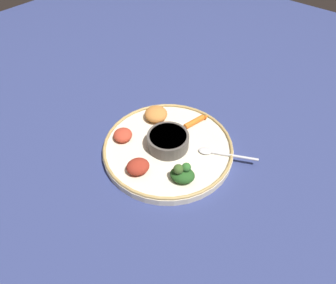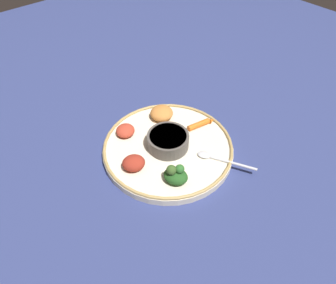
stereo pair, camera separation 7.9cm
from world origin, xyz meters
TOP-DOWN VIEW (x-y plane):
  - ground_plane at (0.00, 0.00)m, footprint 2.40×2.40m
  - platter at (0.00, 0.00)m, footprint 0.34×0.34m
  - platter_rim at (0.00, 0.00)m, footprint 0.34×0.34m
  - center_bowl at (0.00, 0.00)m, footprint 0.11×0.11m
  - spoon at (0.06, -0.12)m, footprint 0.08×0.14m
  - greens_pile at (-0.06, -0.10)m, footprint 0.07×0.07m
  - carrot_near_spoon at (0.12, -0.01)m, footprint 0.08×0.03m
  - mound_berbere_red at (-0.06, 0.11)m, footprint 0.07×0.07m
  - mound_squash at (0.06, 0.10)m, footprint 0.09×0.09m
  - mound_beet at (-0.11, 0.00)m, footprint 0.07×0.07m

SIDE VIEW (x-z plane):
  - ground_plane at x=0.00m, z-range 0.00..0.00m
  - platter at x=0.00m, z-range 0.00..0.02m
  - platter_rim at x=0.00m, z-range 0.02..0.03m
  - spoon at x=0.06m, z-range 0.02..0.03m
  - carrot_near_spoon at x=0.12m, z-range 0.02..0.04m
  - mound_berbere_red at x=-0.06m, z-range 0.02..0.05m
  - mound_squash at x=0.06m, z-range 0.02..0.05m
  - mound_beet at x=-0.11m, z-range 0.02..0.05m
  - greens_pile at x=-0.06m, z-range 0.02..0.07m
  - center_bowl at x=0.00m, z-range 0.02..0.06m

